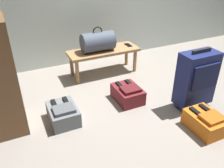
% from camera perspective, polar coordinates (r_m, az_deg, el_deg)
% --- Properties ---
extents(ground_plane, '(6.60, 6.60, 0.00)m').
position_cam_1_polar(ground_plane, '(2.74, 8.60, -5.51)').
color(ground_plane, gray).
extents(bench, '(1.00, 0.36, 0.36)m').
position_cam_1_polar(bench, '(3.33, -2.05, 7.43)').
color(bench, '#A87A4C').
rests_on(bench, ground).
extents(duffel_bag_slate, '(0.44, 0.26, 0.34)m').
position_cam_1_polar(duffel_bag_slate, '(3.23, -3.48, 10.24)').
color(duffel_bag_slate, '#475160').
rests_on(duffel_bag_slate, bench).
extents(cell_phone, '(0.07, 0.14, 0.01)m').
position_cam_1_polar(cell_phone, '(3.49, 3.94, 9.46)').
color(cell_phone, black).
rests_on(cell_phone, bench).
extents(suitcase_upright_navy, '(0.42, 0.24, 0.69)m').
position_cam_1_polar(suitcase_upright_navy, '(2.71, 19.85, 1.29)').
color(suitcase_upright_navy, navy).
rests_on(suitcase_upright_navy, ground).
extents(backpack_grey, '(0.28, 0.38, 0.21)m').
position_cam_1_polar(backpack_grey, '(2.50, -11.80, -7.05)').
color(backpack_grey, slate).
rests_on(backpack_grey, ground).
extents(backpack_maroon, '(0.28, 0.38, 0.21)m').
position_cam_1_polar(backpack_maroon, '(2.78, 3.84, -2.33)').
color(backpack_maroon, maroon).
rests_on(backpack_maroon, ground).
extents(backpack_orange, '(0.28, 0.38, 0.21)m').
position_cam_1_polar(backpack_orange, '(2.52, 21.80, -8.55)').
color(backpack_orange, orange).
rests_on(backpack_orange, ground).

